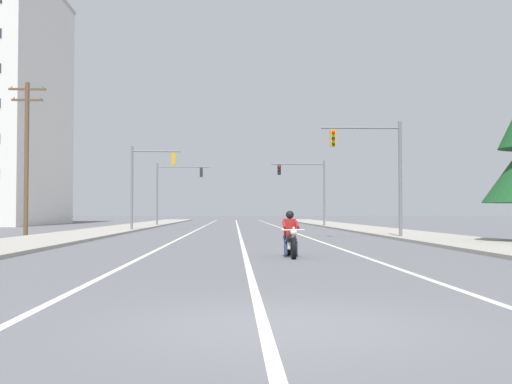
# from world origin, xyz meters

# --- Properties ---
(ground_plane) EXTENTS (400.00, 400.00, 0.00)m
(ground_plane) POSITION_xyz_m (0.00, 0.00, 0.00)
(ground_plane) COLOR #5B5B60
(lane_stripe_center) EXTENTS (0.16, 100.00, 0.01)m
(lane_stripe_center) POSITION_xyz_m (-0.24, 45.00, 0.00)
(lane_stripe_center) COLOR beige
(lane_stripe_center) RESTS_ON ground
(lane_stripe_left) EXTENTS (0.16, 100.00, 0.01)m
(lane_stripe_left) POSITION_xyz_m (-3.48, 45.00, 0.00)
(lane_stripe_left) COLOR beige
(lane_stripe_left) RESTS_ON ground
(lane_stripe_right) EXTENTS (0.16, 100.00, 0.01)m
(lane_stripe_right) POSITION_xyz_m (3.49, 45.00, 0.00)
(lane_stripe_right) COLOR beige
(lane_stripe_right) RESTS_ON ground
(sidewalk_kerb_right) EXTENTS (4.40, 110.00, 0.14)m
(sidewalk_kerb_right) POSITION_xyz_m (9.72, 40.00, 0.07)
(sidewalk_kerb_right) COLOR #9E998E
(sidewalk_kerb_right) RESTS_ON ground
(sidewalk_kerb_left) EXTENTS (4.40, 110.00, 0.14)m
(sidewalk_kerb_left) POSITION_xyz_m (-9.72, 40.00, 0.07)
(sidewalk_kerb_left) COLOR #9E998E
(sidewalk_kerb_left) RESTS_ON ground
(motorcycle_with_rider) EXTENTS (0.70, 2.19, 1.46)m
(motorcycle_with_rider) POSITION_xyz_m (1.17, 11.47, 0.59)
(motorcycle_with_rider) COLOR black
(motorcycle_with_rider) RESTS_ON ground
(traffic_signal_near_right) EXTENTS (4.26, 0.37, 6.20)m
(traffic_signal_near_right) POSITION_xyz_m (6.97, 24.22, 4.06)
(traffic_signal_near_right) COLOR slate
(traffic_signal_near_right) RESTS_ON ground
(traffic_signal_near_left) EXTENTS (3.62, 0.48, 6.20)m
(traffic_signal_near_left) POSITION_xyz_m (-7.05, 37.19, 4.02)
(traffic_signal_near_left) COLOR slate
(traffic_signal_near_left) RESTS_ON ground
(traffic_signal_mid_right) EXTENTS (5.08, 0.51, 6.20)m
(traffic_signal_mid_right) POSITION_xyz_m (6.39, 49.15, 4.11)
(traffic_signal_mid_right) COLOR slate
(traffic_signal_mid_right) RESTS_ON ground
(traffic_signal_mid_left) EXTENTS (5.17, 0.56, 6.20)m
(traffic_signal_mid_left) POSITION_xyz_m (-6.67, 52.87, 4.12)
(traffic_signal_mid_left) COLOR slate
(traffic_signal_mid_left) RESTS_ON ground
(utility_pole_left_near) EXTENTS (2.20, 0.26, 9.15)m
(utility_pole_left_near) POSITION_xyz_m (-12.97, 29.14, 4.93)
(utility_pole_left_near) COLOR brown
(utility_pole_left_near) RESTS_ON ground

